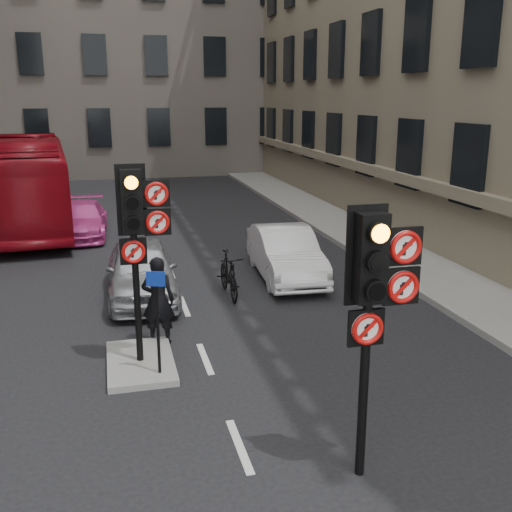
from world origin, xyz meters
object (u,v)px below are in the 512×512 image
car_white (285,253)px  car_pink (82,220)px  signal_far (138,222)px  signal_near (376,287)px  info_sign (157,308)px  motorcyclist (158,300)px  bus_red (28,182)px  motorcycle (229,275)px  car_silver (141,270)px

car_white → car_pink: car_white is taller
signal_far → signal_near: bearing=-57.0°
info_sign → motorcyclist: bearing=102.9°
bus_red → motorcycle: (5.67, -10.33, -1.07)m
car_pink → signal_far: bearing=-81.2°
car_white → motorcycle: 2.16m
signal_near → car_pink: size_ratio=0.87×
car_silver → car_white: car_silver is taller
bus_red → motorcyclist: bearing=-78.3°
car_white → motorcyclist: 5.22m
info_sign → car_pink: bearing=115.9°
signal_near → motorcyclist: 5.74m
signal_near → signal_far: size_ratio=1.00×
car_white → motorcyclist: motorcyclist is taller
car_silver → car_pink: bearing=103.7°
info_sign → car_silver: bearing=108.2°
signal_near → car_pink: 15.79m
signal_near → signal_far: (-2.60, 4.00, 0.12)m
motorcycle → bus_red: bearing=118.0°
car_silver → bus_red: bus_red is taller
car_white → signal_near: bearing=-96.1°
car_pink → info_sign: bearing=-80.5°
car_white → bus_red: 11.87m
car_pink → bus_red: bus_red is taller
motorcycle → motorcyclist: (-1.93, -2.47, 0.34)m
signal_far → car_silver: bearing=87.0°
car_silver → bus_red: size_ratio=0.35×
signal_far → bus_red: bearing=103.8°
motorcycle → info_sign: 4.66m
signal_far → motorcyclist: size_ratio=2.00×
info_sign → signal_far: bearing=127.1°
signal_far → car_silver: (0.21, 3.94, -2.01)m
signal_far → motorcyclist: bearing=70.3°
signal_near → car_silver: 8.51m
car_pink → bus_red: (-1.98, 2.67, 1.04)m
signal_near → car_silver: bearing=106.8°
car_white → info_sign: (-3.88, -5.27, 0.63)m
car_silver → car_white: (3.89, 0.71, -0.01)m
motorcycle → signal_near: bearing=-88.3°
signal_far → car_white: 6.52m
signal_near → info_sign: bearing=125.2°
car_silver → motorcycle: bearing=-11.5°
car_white → car_pink: 8.51m
bus_red → info_sign: bearing=-80.6°
signal_far → bus_red: (-3.39, 13.81, -1.07)m
car_white → signal_far: bearing=-127.7°
bus_red → motorcyclist: (3.75, -12.80, -0.74)m
signal_near → signal_far: bearing=123.0°
signal_far → car_pink: size_ratio=0.87×
signal_near → bus_red: bearing=108.6°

